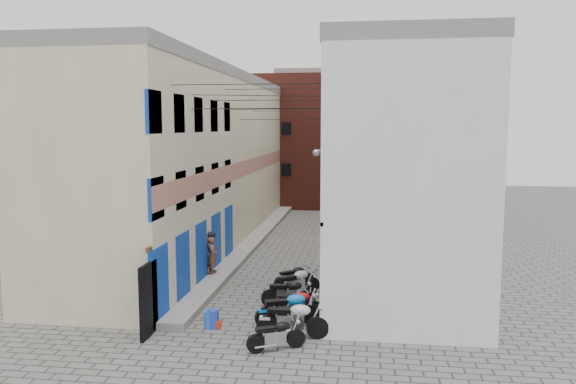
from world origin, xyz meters
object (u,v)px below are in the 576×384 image
at_px(motorcycle_c, 289,307).
at_px(motorcycle_f, 296,282).
at_px(motorcycle_e, 288,291).
at_px(person_a, 213,255).
at_px(motorcycle_g, 294,276).
at_px(motorcycle_b, 293,317).
at_px(motorcycle_a, 276,333).
at_px(motorcycle_d, 297,302).
at_px(water_jug_far, 209,319).
at_px(person_b, 212,252).
at_px(red_crate, 215,324).
at_px(water_jug_near, 213,319).

relative_size(motorcycle_c, motorcycle_f, 1.04).
height_order(motorcycle_e, person_a, person_a).
bearing_deg(motorcycle_g, motorcycle_b, -30.76).
bearing_deg(motorcycle_a, motorcycle_d, 148.18).
xyz_separation_m(motorcycle_f, person_a, (-3.63, 1.94, 0.41)).
bearing_deg(motorcycle_c, water_jug_far, -101.56).
height_order(motorcycle_f, person_b, person_b).
relative_size(motorcycle_a, person_a, 1.12).
xyz_separation_m(motorcycle_f, red_crate, (-2.08, -3.39, -0.48)).
distance_m(motorcycle_a, water_jug_far, 2.75).
height_order(motorcycle_c, motorcycle_f, motorcycle_c).
height_order(water_jug_near, water_jug_far, water_jug_near).
bearing_deg(person_b, motorcycle_b, -137.13).
xyz_separation_m(motorcycle_b, motorcycle_c, (-0.24, 0.91, -0.00)).
relative_size(motorcycle_d, person_a, 1.15).
distance_m(motorcycle_d, red_crate, 2.74).
bearing_deg(motorcycle_c, motorcycle_a, -24.32).
xyz_separation_m(motorcycle_a, motorcycle_e, (-0.18, 3.81, 0.05)).
bearing_deg(person_b, motorcycle_g, -96.31).
xyz_separation_m(motorcycle_f, water_jug_near, (-2.14, -3.39, -0.31)).
relative_size(motorcycle_a, motorcycle_e, 0.90).
distance_m(motorcycle_g, red_crate, 4.92).
xyz_separation_m(motorcycle_e, water_jug_far, (-2.13, -2.34, -0.28)).
relative_size(motorcycle_b, person_b, 1.26).
height_order(motorcycle_c, person_a, person_a).
bearing_deg(motorcycle_d, water_jug_far, -66.18).
bearing_deg(red_crate, motorcycle_a, -34.41).
height_order(motorcycle_f, water_jug_near, motorcycle_f).
bearing_deg(motorcycle_e, motorcycle_d, 16.35).
xyz_separation_m(motorcycle_b, motorcycle_f, (-0.39, 3.88, -0.02)).
bearing_deg(motorcycle_f, red_crate, -72.22).
relative_size(motorcycle_f, person_a, 1.36).
relative_size(motorcycle_c, water_jug_far, 4.02).
distance_m(motorcycle_g, person_a, 3.55).
xyz_separation_m(person_b, water_jug_near, (1.53, -5.44, -0.82)).
distance_m(person_b, water_jug_far, 5.68).
bearing_deg(red_crate, person_b, 106.27).
bearing_deg(motorcycle_f, water_jug_near, -72.94).
bearing_deg(motorcycle_d, motorcycle_c, -12.06).
relative_size(motorcycle_b, motorcycle_d, 1.23).
bearing_deg(motorcycle_f, motorcycle_g, 149.72).
height_order(motorcycle_c, motorcycle_e, motorcycle_c).
relative_size(motorcycle_e, red_crate, 5.09).
distance_m(motorcycle_a, motorcycle_b, 1.04).
relative_size(motorcycle_f, water_jug_far, 3.87).
bearing_deg(person_b, motorcycle_e, -122.71).
bearing_deg(water_jug_far, person_a, 104.36).
height_order(motorcycle_c, water_jug_near, motorcycle_c).
height_order(person_b, water_jug_far, person_b).
bearing_deg(motorcycle_e, person_a, -136.32).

